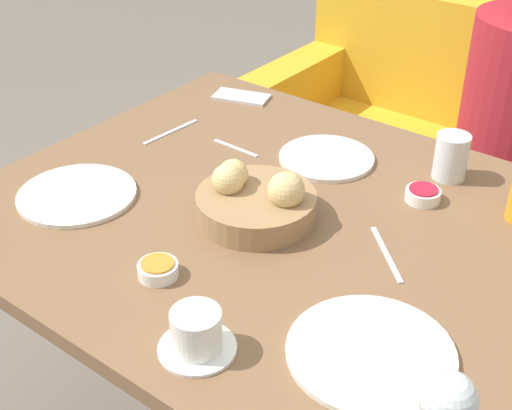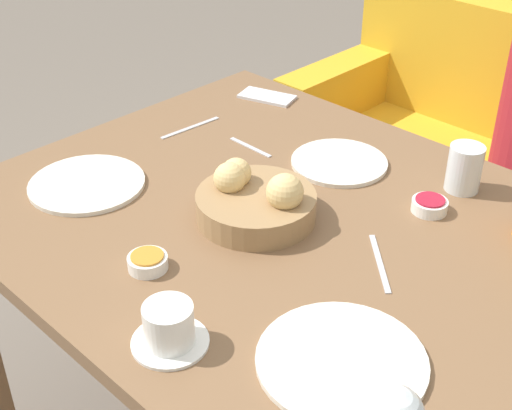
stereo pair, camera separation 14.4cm
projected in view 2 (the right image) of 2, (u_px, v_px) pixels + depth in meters
name	position (u px, v px, depth m)	size (l,w,h in m)	color
dining_table	(278.00, 255.00, 1.52)	(1.23, 1.02, 0.78)	brown
couch	(505.00, 189.00, 2.46)	(1.47, 0.70, 0.87)	gold
bread_basket	(256.00, 201.00, 1.44)	(0.25, 0.25, 0.11)	#99754C
plate_near_left	(87.00, 184.00, 1.56)	(0.25, 0.25, 0.01)	silver
plate_near_right	(342.00, 361.00, 1.11)	(0.27, 0.27, 0.01)	silver
plate_far_center	(339.00, 162.00, 1.64)	(0.22, 0.22, 0.01)	silver
water_tumbler	(464.00, 168.00, 1.53)	(0.07, 0.07, 0.10)	silver
coffee_cup	(169.00, 327.00, 1.13)	(0.13, 0.13, 0.08)	white
jam_bowl_berry	(430.00, 205.00, 1.47)	(0.07, 0.07, 0.03)	white
jam_bowl_honey	(148.00, 262.00, 1.31)	(0.07, 0.07, 0.03)	white
fork_silver	(380.00, 263.00, 1.33)	(0.14, 0.13, 0.00)	#B7B7BC
knife_silver	(190.00, 128.00, 1.80)	(0.02, 0.18, 0.00)	#B7B7BC
spoon_coffee	(250.00, 147.00, 1.71)	(0.13, 0.01, 0.00)	#B7B7BC
cell_phone	(267.00, 97.00, 1.96)	(0.17, 0.12, 0.01)	silver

